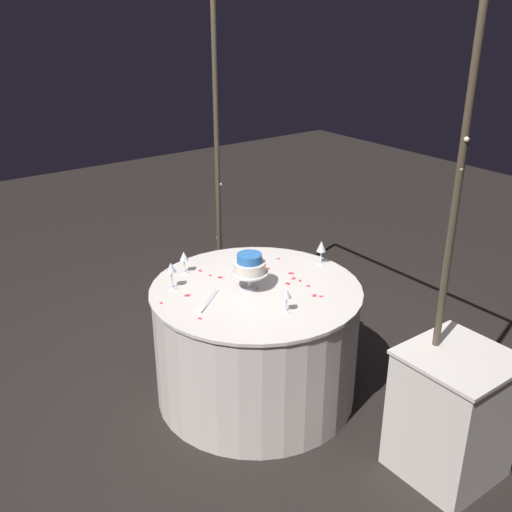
{
  "coord_description": "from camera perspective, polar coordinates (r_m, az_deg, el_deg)",
  "views": [
    {
      "loc": [
        2.53,
        -1.88,
        2.32
      ],
      "look_at": [
        0.0,
        0.0,
        0.96
      ],
      "focal_mm": 41.6,
      "sensor_mm": 36.0,
      "label": 1
    }
  ],
  "objects": [
    {
      "name": "rose_petal_10",
      "position": [
        3.21,
        -5.42,
        -5.99
      ],
      "size": [
        0.03,
        0.03,
        0.0
      ],
      "primitive_type": "ellipsoid",
      "rotation": [
        0.0,
        0.0,
        3.61
      ],
      "color": "#E02D47",
      "rests_on": "main_table"
    },
    {
      "name": "wine_glass_0",
      "position": [
        3.71,
        -6.94,
        -0.13
      ],
      "size": [
        0.06,
        0.06,
        0.14
      ],
      "color": "silver",
      "rests_on": "main_table"
    },
    {
      "name": "rose_petal_4",
      "position": [
        3.67,
        0.26,
        -1.93
      ],
      "size": [
        0.04,
        0.03,
        0.0
      ],
      "primitive_type": "ellipsoid",
      "rotation": [
        0.0,
        0.0,
        3.78
      ],
      "color": "#E02D47",
      "rests_on": "main_table"
    },
    {
      "name": "rose_petal_17",
      "position": [
        3.39,
        -9.1,
        -4.48
      ],
      "size": [
        0.03,
        0.02,
        0.0
      ],
      "primitive_type": "ellipsoid",
      "rotation": [
        0.0,
        0.0,
        3.34
      ],
      "color": "#E02D47",
      "rests_on": "main_table"
    },
    {
      "name": "wine_glass_1",
      "position": [
        3.51,
        -8.17,
        -1.25
      ],
      "size": [
        0.06,
        0.06,
        0.16
      ],
      "color": "silver",
      "rests_on": "main_table"
    },
    {
      "name": "ground_plane",
      "position": [
        3.92,
        0.0,
        -12.94
      ],
      "size": [
        12.0,
        12.0,
        0.0
      ],
      "primitive_type": "plane",
      "color": "black"
    },
    {
      "name": "rose_petal_12",
      "position": [
        3.84,
        -1.24,
        -0.74
      ],
      "size": [
        0.03,
        0.03,
        0.0
      ],
      "primitive_type": "ellipsoid",
      "rotation": [
        0.0,
        0.0,
        1.06
      ],
      "color": "#E02D47",
      "rests_on": "main_table"
    },
    {
      "name": "rose_petal_18",
      "position": [
        3.44,
        6.28,
        -3.87
      ],
      "size": [
        0.03,
        0.03,
        0.0
      ],
      "primitive_type": "ellipsoid",
      "rotation": [
        0.0,
        0.0,
        4.13
      ],
      "color": "#E02D47",
      "rests_on": "main_table"
    },
    {
      "name": "rose_petal_0",
      "position": [
        3.91,
        2.16,
        -0.26
      ],
      "size": [
        0.03,
        0.03,
        0.0
      ],
      "primitive_type": "ellipsoid",
      "rotation": [
        0.0,
        0.0,
        0.74
      ],
      "color": "#E02D47",
      "rests_on": "main_table"
    },
    {
      "name": "rose_petal_8",
      "position": [
        3.58,
        3.08,
        -2.66
      ],
      "size": [
        0.04,
        0.03,
        0.0
      ],
      "primitive_type": "ellipsoid",
      "rotation": [
        0.0,
        0.0,
        0.25
      ],
      "color": "#E02D47",
      "rests_on": "main_table"
    },
    {
      "name": "rose_petal_2",
      "position": [
        3.64,
        -0.97,
        -2.17
      ],
      "size": [
        0.04,
        0.04,
        0.0
      ],
      "primitive_type": "ellipsoid",
      "rotation": [
        0.0,
        0.0,
        3.97
      ],
      "color": "#E02D47",
      "rests_on": "main_table"
    },
    {
      "name": "rose_petal_7",
      "position": [
        3.45,
        2.93,
        -3.68
      ],
      "size": [
        0.03,
        0.04,
        0.0
      ],
      "primitive_type": "ellipsoid",
      "rotation": [
        0.0,
        0.0,
        4.97
      ],
      "color": "#E02D47",
      "rests_on": "main_table"
    },
    {
      "name": "rose_petal_14",
      "position": [
        3.76,
        -5.38,
        -1.41
      ],
      "size": [
        0.03,
        0.03,
        0.0
      ],
      "primitive_type": "ellipsoid",
      "rotation": [
        0.0,
        0.0,
        3.05
      ],
      "color": "#E02D47",
      "rests_on": "main_table"
    },
    {
      "name": "rose_petal_9",
      "position": [
        3.56,
        5.06,
        -2.87
      ],
      "size": [
        0.03,
        0.03,
        0.0
      ],
      "primitive_type": "ellipsoid",
      "rotation": [
        0.0,
        0.0,
        3.51
      ],
      "color": "#E02D47",
      "rests_on": "main_table"
    },
    {
      "name": "main_table",
      "position": [
        3.71,
        0.0,
        -8.26
      ],
      "size": [
        1.27,
        1.27,
        0.75
      ],
      "color": "silver",
      "rests_on": "ground"
    },
    {
      "name": "cake_knife",
      "position": [
        3.36,
        -4.7,
        -4.48
      ],
      "size": [
        0.2,
        0.25,
        0.01
      ],
      "color": "silver",
      "rests_on": "main_table"
    },
    {
      "name": "rose_petal_11",
      "position": [
        3.64,
        3.64,
        -2.16
      ],
      "size": [
        0.03,
        0.04,
        0.0
      ],
      "primitive_type": "ellipsoid",
      "rotation": [
        0.0,
        0.0,
        1.98
      ],
      "color": "#E02D47",
      "rests_on": "main_table"
    },
    {
      "name": "wine_glass_2",
      "position": [
        3.83,
        6.3,
        0.84
      ],
      "size": [
        0.06,
        0.06,
        0.15
      ],
      "color": "silver",
      "rests_on": "main_table"
    },
    {
      "name": "rose_petal_3",
      "position": [
        3.62,
        4.26,
        -2.37
      ],
      "size": [
        0.03,
        0.03,
        0.0
      ],
      "primitive_type": "ellipsoid",
      "rotation": [
        0.0,
        0.0,
        2.53
      ],
      "color": "#E02D47",
      "rests_on": "main_table"
    },
    {
      "name": "rose_petal_1",
      "position": [
        3.77,
        1.07,
        -1.22
      ],
      "size": [
        0.03,
        0.04,
        0.0
      ],
      "primitive_type": "ellipsoid",
      "rotation": [
        0.0,
        0.0,
        1.4
      ],
      "color": "#E02D47",
      "rests_on": "main_table"
    },
    {
      "name": "decorative_arch",
      "position": [
        3.49,
        5.29,
        10.37
      ],
      "size": [
        2.07,
        0.06,
        2.39
      ],
      "color": "#473D2D",
      "rests_on": "ground"
    },
    {
      "name": "rose_petal_6",
      "position": [
        3.66,
        -3.47,
        -2.06
      ],
      "size": [
        0.04,
        0.04,
        0.0
      ],
      "primitive_type": "ellipsoid",
      "rotation": [
        0.0,
        0.0,
        0.37
      ],
      "color": "#E02D47",
      "rests_on": "main_table"
    },
    {
      "name": "rose_petal_15",
      "position": [
        3.69,
        -4.43,
        -1.87
      ],
      "size": [
        0.03,
        0.02,
        0.0
      ],
      "primitive_type": "ellipsoid",
      "rotation": [
        0.0,
        0.0,
        3.37
      ],
      "color": "#E02D47",
      "rests_on": "main_table"
    },
    {
      "name": "wine_glass_3",
      "position": [
        3.22,
        2.96,
        -3.8
      ],
      "size": [
        0.06,
        0.06,
        0.14
      ],
      "color": "silver",
      "rests_on": "main_table"
    },
    {
      "name": "rose_petal_5",
      "position": [
        3.46,
        -6.62,
        -3.78
      ],
      "size": [
        0.03,
        0.04,
        0.0
      ],
      "primitive_type": "ellipsoid",
      "rotation": [
        0.0,
        0.0,
        4.49
      ],
      "color": "#E02D47",
      "rests_on": "main_table"
    },
    {
      "name": "side_table",
      "position": [
        3.32,
        18.29,
        -14.24
      ],
      "size": [
        0.51,
        0.51,
        0.71
      ],
      "color": "silver",
      "rests_on": "ground"
    },
    {
      "name": "rose_petal_16",
      "position": [
        3.45,
        5.62,
        -3.8
      ],
      "size": [
        0.04,
        0.04,
        0.0
      ],
      "primitive_type": "ellipsoid",
      "rotation": [
        0.0,
        0.0,
        5.11
      ],
      "color": "#E02D47",
      "rests_on": "main_table"
    },
    {
      "name": "tiered_cake",
      "position": [
        3.46,
        -0.63,
        -0.97
      ],
      "size": [
        0.22,
        0.22,
        0.22
      ],
      "color": "silver",
      "rests_on": "main_table"
    },
    {
      "name": "rose_petal_13",
      "position": [
        3.71,
        3.38,
        -1.67
      ],
      "size": [
        0.05,
        0.05,
        0.0
      ],
      "primitive_type": "ellipsoid",
      "rotation": [
        0.0,
        0.0,
        3.97
      ],
      "color": "#E02D47",
      "rests_on": "main_table"
    }
  ]
}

